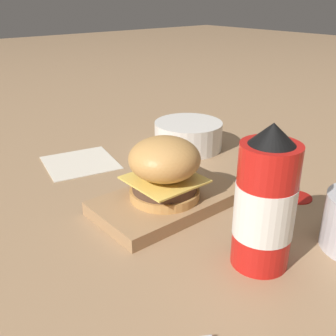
{
  "coord_description": "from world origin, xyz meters",
  "views": [
    {
      "loc": [
        -0.39,
        -0.37,
        0.33
      ],
      "look_at": [
        -0.01,
        0.08,
        0.07
      ],
      "focal_mm": 42.0,
      "sensor_mm": 36.0,
      "label": 1
    }
  ],
  "objects_px": {
    "serving_board": "(168,201)",
    "ketchup_bottle": "(265,204)",
    "side_bowl": "(188,135)",
    "burger": "(165,168)"
  },
  "relations": [
    {
      "from": "serving_board",
      "to": "ketchup_bottle",
      "type": "bearing_deg",
      "value": -90.54
    },
    {
      "from": "serving_board",
      "to": "burger",
      "type": "bearing_deg",
      "value": -171.12
    },
    {
      "from": "burger",
      "to": "ketchup_bottle",
      "type": "height_order",
      "value": "ketchup_bottle"
    },
    {
      "from": "serving_board",
      "to": "burger",
      "type": "relative_size",
      "value": 2.13
    },
    {
      "from": "serving_board",
      "to": "side_bowl",
      "type": "xyz_separation_m",
      "value": [
        0.21,
        0.18,
        0.02
      ]
    },
    {
      "from": "burger",
      "to": "serving_board",
      "type": "bearing_deg",
      "value": 8.88
    },
    {
      "from": "burger",
      "to": "side_bowl",
      "type": "height_order",
      "value": "burger"
    },
    {
      "from": "ketchup_bottle",
      "to": "side_bowl",
      "type": "relative_size",
      "value": 1.26
    },
    {
      "from": "side_bowl",
      "to": "burger",
      "type": "bearing_deg",
      "value": -140.33
    },
    {
      "from": "serving_board",
      "to": "ketchup_bottle",
      "type": "distance_m",
      "value": 0.21
    }
  ]
}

